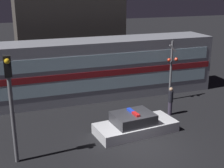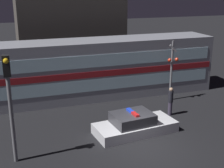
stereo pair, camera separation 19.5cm
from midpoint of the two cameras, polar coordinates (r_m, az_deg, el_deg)
ground_plane at (r=15.71m, az=6.17°, el=-11.41°), size 120.00×120.00×0.00m
train at (r=21.89m, az=-3.02°, el=2.79°), size 17.33×2.88×4.06m
police_car at (r=16.90m, az=4.44°, el=-7.45°), size 4.55×2.31×1.25m
pedestrian at (r=19.28m, az=10.93°, el=-3.07°), size 0.30×0.30×1.76m
crossing_signal_near at (r=21.39m, az=11.14°, el=2.88°), size 0.78×0.34×4.13m
traffic_light_corner at (r=13.86m, az=-17.83°, el=-2.37°), size 0.30×0.46×4.88m
building_left at (r=29.68m, az=-7.94°, el=11.72°), size 9.22×6.74×9.38m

